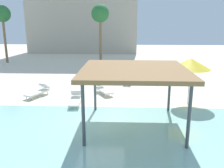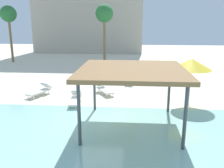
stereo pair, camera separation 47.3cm
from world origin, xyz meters
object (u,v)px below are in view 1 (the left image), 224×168
object	(u,v)px
beach_umbrella_yellow_3	(191,64)
shade_pavilion	(134,72)
palm_tree_0	(2,15)
palm_tree_1	(100,15)
lounge_chair_3	(103,89)
lounge_chair_2	(75,99)
lounge_chair_1	(39,91)
lounge_chair_4	(129,79)

from	to	relation	value
beach_umbrella_yellow_3	shade_pavilion	bearing A→B (deg)	-135.07
palm_tree_0	palm_tree_1	size ratio (longest dim) A/B	1.00
shade_pavilion	lounge_chair_3	size ratio (longest dim) A/B	2.45
beach_umbrella_yellow_3	palm_tree_0	world-z (taller)	palm_tree_0
beach_umbrella_yellow_3	lounge_chair_2	distance (m)	7.17
palm_tree_1	lounge_chair_3	bearing A→B (deg)	-83.99
lounge_chair_3	lounge_chair_1	bearing A→B (deg)	-109.39
beach_umbrella_yellow_3	lounge_chair_4	size ratio (longest dim) A/B	1.41
palm_tree_0	lounge_chair_2	bearing A→B (deg)	-53.03
shade_pavilion	lounge_chair_1	bearing A→B (deg)	143.06
palm_tree_0	beach_umbrella_yellow_3	bearing A→B (deg)	-38.55
palm_tree_1	beach_umbrella_yellow_3	bearing A→B (deg)	-62.72
lounge_chair_2	lounge_chair_3	distance (m)	2.83
shade_pavilion	lounge_chair_3	bearing A→B (deg)	109.04
lounge_chair_2	lounge_chair_4	bearing A→B (deg)	143.35
lounge_chair_4	palm_tree_0	bearing A→B (deg)	-112.13
beach_umbrella_yellow_3	lounge_chair_1	xyz separation A→B (m)	(-9.61, 1.15, -2.14)
lounge_chair_2	shade_pavilion	bearing A→B (deg)	43.32
lounge_chair_2	palm_tree_1	bearing A→B (deg)	173.30
lounge_chair_1	palm_tree_0	world-z (taller)	palm_tree_0
lounge_chair_1	palm_tree_0	distance (m)	16.40
lounge_chair_3	lounge_chair_2	bearing A→B (deg)	-61.53
lounge_chair_1	lounge_chair_3	distance (m)	4.35
beach_umbrella_yellow_3	palm_tree_1	bearing A→B (deg)	117.28
beach_umbrella_yellow_3	lounge_chair_3	size ratio (longest dim) A/B	1.44
lounge_chair_1	lounge_chair_3	xyz separation A→B (m)	(4.28, 0.77, 0.00)
shade_pavilion	lounge_chair_2	distance (m)	5.06
lounge_chair_4	lounge_chair_3	bearing A→B (deg)	-20.65
shade_pavilion	palm_tree_0	xyz separation A→B (m)	(-14.47, 17.76, 2.85)
shade_pavilion	lounge_chair_3	world-z (taller)	shade_pavilion
lounge_chair_2	lounge_chair_3	world-z (taller)	same
beach_umbrella_yellow_3	lounge_chair_3	world-z (taller)	beach_umbrella_yellow_3
palm_tree_0	lounge_chair_3	bearing A→B (deg)	-44.45
beach_umbrella_yellow_3	lounge_chair_3	distance (m)	6.05
beach_umbrella_yellow_3	palm_tree_1	distance (m)	14.37
lounge_chair_3	palm_tree_0	xyz separation A→B (m)	(-12.61, 12.37, 5.19)
beach_umbrella_yellow_3	lounge_chair_3	xyz separation A→B (m)	(-5.33, 1.92, -2.14)
shade_pavilion	palm_tree_0	distance (m)	23.08
lounge_chair_4	palm_tree_0	distance (m)	17.98
beach_umbrella_yellow_3	palm_tree_0	size ratio (longest dim) A/B	0.42
palm_tree_0	palm_tree_1	world-z (taller)	palm_tree_0
palm_tree_0	shade_pavilion	bearing A→B (deg)	-50.82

